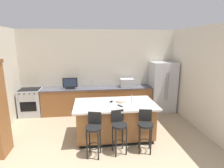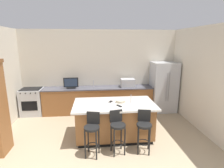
{
  "view_description": "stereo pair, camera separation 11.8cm",
  "coord_description": "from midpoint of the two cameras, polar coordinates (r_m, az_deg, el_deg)",
  "views": [
    {
      "loc": [
        -0.31,
        -2.39,
        2.46
      ],
      "look_at": [
        0.31,
        2.65,
        1.28
      ],
      "focal_mm": 28.72,
      "sensor_mm": 36.0,
      "label": 1
    },
    {
      "loc": [
        -0.2,
        -2.4,
        2.46
      ],
      "look_at": [
        0.31,
        2.65,
        1.28
      ],
      "focal_mm": 28.72,
      "sensor_mm": 36.0,
      "label": 2
    }
  ],
  "objects": [
    {
      "name": "bar_stool_left",
      "position": [
        4.03,
        -6.67,
        -14.62
      ],
      "size": [
        0.35,
        0.37,
        0.98
      ],
      "rotation": [
        0.0,
        0.0,
        -0.24
      ],
      "color": "black",
      "rests_on": "ground_plane"
    },
    {
      "name": "cell_phone",
      "position": [
        4.72,
        -0.99,
        -5.62
      ],
      "size": [
        0.13,
        0.17,
        0.01
      ],
      "primitive_type": "cube",
      "rotation": [
        0.0,
        0.0,
        -0.48
      ],
      "color": "black",
      "rests_on": "kitchen_island"
    },
    {
      "name": "fruit_bowl",
      "position": [
        4.68,
        2.21,
        -5.46
      ],
      "size": [
        0.25,
        0.25,
        0.06
      ],
      "primitive_type": "cylinder",
      "color": "beige",
      "rests_on": "kitchen_island"
    },
    {
      "name": "wall_right",
      "position": [
        5.5,
        27.11,
        1.1
      ],
      "size": [
        0.12,
        4.51,
        2.9
      ],
      "primitive_type": "cube",
      "color": "beige",
      "rests_on": "ground_plane"
    },
    {
      "name": "wall_back",
      "position": [
        6.59,
        -4.75,
        4.26
      ],
      "size": [
        6.04,
        0.12,
        2.9
      ],
      "primitive_type": "cube",
      "color": "beige",
      "rests_on": "ground_plane"
    },
    {
      "name": "microwave",
      "position": [
        6.41,
        4.22,
        0.4
      ],
      "size": [
        0.48,
        0.36,
        0.29
      ],
      "primitive_type": "cube",
      "color": "#B7BABF",
      "rests_on": "counter_back"
    },
    {
      "name": "kitchen_island",
      "position": [
        4.77,
        0.22,
        -11.39
      ],
      "size": [
        2.07,
        1.15,
        0.94
      ],
      "color": "black",
      "rests_on": "ground_plane"
    },
    {
      "name": "counter_back",
      "position": [
        6.45,
        -5.1,
        -5.04
      ],
      "size": [
        3.83,
        0.62,
        0.91
      ],
      "color": "brown",
      "rests_on": "ground_plane"
    },
    {
      "name": "tv_monitor",
      "position": [
        6.27,
        -13.7,
        0.07
      ],
      "size": [
        0.5,
        0.16,
        0.38
      ],
      "color": "black",
      "rests_on": "counter_back"
    },
    {
      "name": "refrigerator",
      "position": [
        6.76,
        15.22,
        -0.8
      ],
      "size": [
        0.86,
        0.77,
        1.78
      ],
      "color": "#B7BABF",
      "rests_on": "ground_plane"
    },
    {
      "name": "range_oven",
      "position": [
        6.78,
        -24.84,
        -5.28
      ],
      "size": [
        0.71,
        0.63,
        0.93
      ],
      "color": "#B7BABF",
      "rests_on": "ground_plane"
    },
    {
      "name": "tv_remote",
      "position": [
        4.41,
        1.81,
        -6.94
      ],
      "size": [
        0.12,
        0.17,
        0.02
      ],
      "primitive_type": "cube",
      "rotation": [
        0.0,
        0.0,
        0.52
      ],
      "color": "black",
      "rests_on": "kitchen_island"
    },
    {
      "name": "sink_faucet_back",
      "position": [
        6.39,
        -6.71,
        0.1
      ],
      "size": [
        0.02,
        0.02,
        0.24
      ],
      "primitive_type": "cylinder",
      "color": "#B2B2B7",
      "rests_on": "counter_back"
    },
    {
      "name": "bar_stool_right",
      "position": [
        4.22,
        9.73,
        -13.5
      ],
      "size": [
        0.35,
        0.37,
        0.97
      ],
      "rotation": [
        0.0,
        0.0,
        -0.22
      ],
      "color": "black",
      "rests_on": "ground_plane"
    },
    {
      "name": "sink_faucet_island",
      "position": [
        4.64,
        5.52,
        -4.65
      ],
      "size": [
        0.02,
        0.02,
        0.22
      ],
      "primitive_type": "cylinder",
      "color": "#B2B2B7",
      "rests_on": "kitchen_island"
    },
    {
      "name": "bar_stool_center",
      "position": [
        4.11,
        1.37,
        -13.92
      ],
      "size": [
        0.34,
        0.36,
        0.98
      ],
      "rotation": [
        0.0,
        0.0,
        0.19
      ],
      "color": "black",
      "rests_on": "ground_plane"
    }
  ]
}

